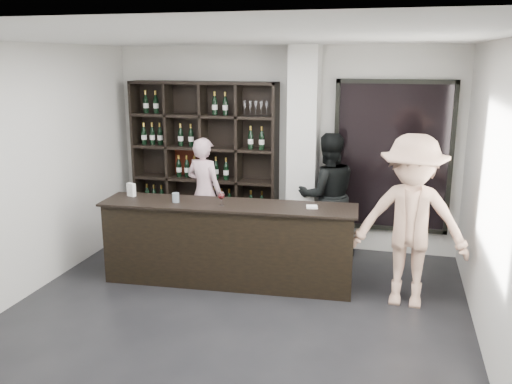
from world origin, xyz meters
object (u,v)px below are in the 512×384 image
(taster_pink, at_px, (204,192))
(customer, at_px, (411,222))
(wine_shelf, at_px, (204,163))
(taster_black, at_px, (327,195))
(tasting_counter, at_px, (228,244))

(taster_pink, distance_m, customer, 3.20)
(wine_shelf, distance_m, taster_black, 1.90)
(taster_black, xyz_separation_m, customer, (1.09, -1.35, 0.10))
(wine_shelf, relative_size, tasting_counter, 0.77)
(wine_shelf, xyz_separation_m, taster_black, (1.86, -0.17, -0.33))
(taster_black, bearing_deg, taster_pink, -21.47)
(wine_shelf, height_order, taster_pink, wine_shelf)
(taster_pink, distance_m, taster_black, 1.81)
(taster_pink, relative_size, taster_black, 0.93)
(tasting_counter, height_order, taster_pink, taster_pink)
(wine_shelf, distance_m, tasting_counter, 1.82)
(taster_black, bearing_deg, wine_shelf, -26.53)
(wine_shelf, bearing_deg, tasting_counter, -60.64)
(taster_pink, bearing_deg, tasting_counter, 137.54)
(customer, bearing_deg, tasting_counter, -176.47)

